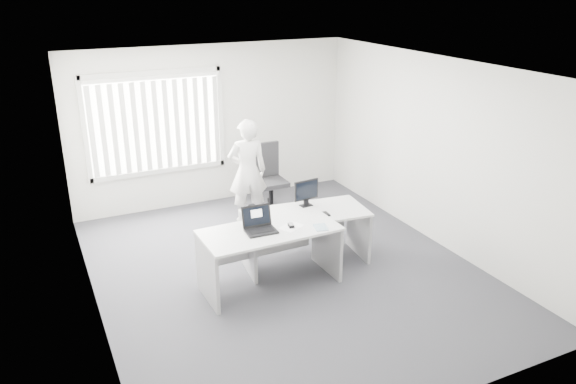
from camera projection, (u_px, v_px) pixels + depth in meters
name	position (u px, v px, depth m)	size (l,w,h in m)	color
ground	(285.00, 270.00, 7.84)	(6.00, 6.00, 0.00)	#44444A
wall_back	(213.00, 125.00, 9.87)	(5.00, 0.02, 2.80)	silver
wall_front	(434.00, 279.00, 4.82)	(5.00, 0.02, 2.80)	silver
wall_left	(85.00, 207.00, 6.34)	(0.02, 6.00, 2.80)	silver
wall_right	(437.00, 152.00, 8.35)	(0.02, 6.00, 2.80)	silver
ceiling	(285.00, 68.00, 6.85)	(5.00, 6.00, 0.02)	silver
window	(156.00, 123.00, 9.38)	(2.32, 0.06, 1.76)	silver
blinds	(157.00, 126.00, 9.34)	(2.20, 0.10, 1.50)	white
desk_near	(270.00, 245.00, 7.28)	(1.79, 0.87, 0.81)	silver
desk_far	(305.00, 226.00, 7.87)	(1.79, 0.98, 0.78)	silver
office_chair	(270.00, 190.00, 9.81)	(0.67, 0.67, 1.17)	black
person	(248.00, 171.00, 9.15)	(0.64, 0.42, 1.75)	silver
laptop	(261.00, 221.00, 7.06)	(0.39, 0.34, 0.30)	black
paper_sheet	(291.00, 227.00, 7.27)	(0.30, 0.21, 0.00)	white
mouse	(291.00, 225.00, 7.26)	(0.07, 0.12, 0.05)	#B7B7B9
booklet	(321.00, 227.00, 7.24)	(0.16, 0.22, 0.01)	white
keyboard	(313.00, 216.00, 7.63)	(0.45, 0.15, 0.02)	black
monitor	(306.00, 193.00, 7.94)	(0.39, 0.12, 0.39)	black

